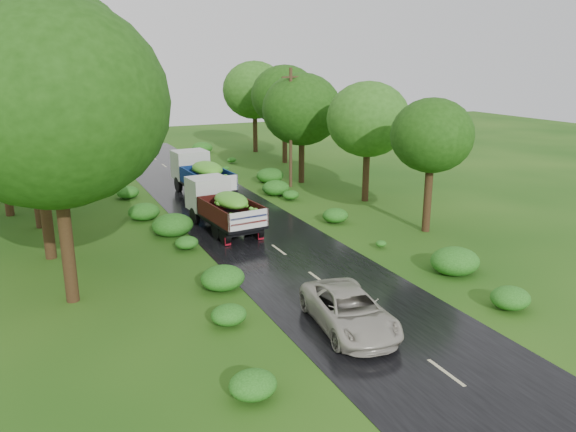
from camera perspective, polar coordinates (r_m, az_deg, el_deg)
ground at (r=20.41m, az=8.40°, el=-10.18°), size 120.00×120.00×0.00m
road at (r=24.37m, az=1.95°, el=-5.57°), size 6.50×80.00×0.02m
road_lines at (r=25.20m, az=0.92°, el=-4.80°), size 0.12×69.60×0.00m
truck_near at (r=29.95m, az=-6.81°, el=1.26°), size 2.66×6.16×2.52m
truck_far at (r=37.76m, az=-8.92°, el=4.39°), size 2.69×6.61×2.72m
car at (r=19.27m, az=6.24°, el=-9.50°), size 2.77×4.98×1.32m
utility_pole at (r=39.37m, az=0.27°, el=9.02°), size 1.44×0.36×8.23m
trees_left at (r=35.27m, az=-25.44°, el=11.42°), size 6.39×34.38×9.86m
trees_right at (r=43.10m, az=1.83°, el=11.18°), size 5.66×31.27×7.47m
shrubs at (r=32.13m, az=-5.31°, el=0.33°), size 11.90×44.00×0.70m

